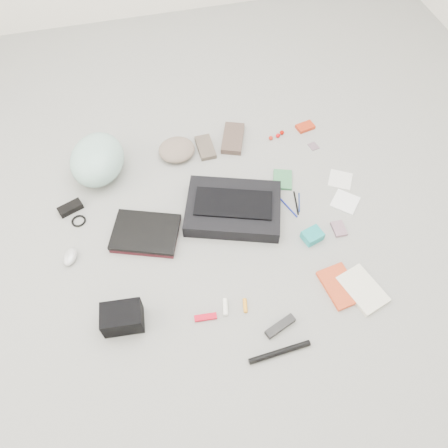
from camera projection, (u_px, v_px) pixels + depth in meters
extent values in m
plane|color=gray|center=(224.00, 230.00, 2.20)|extent=(4.00, 4.00, 0.00)
cube|color=black|center=(233.00, 208.00, 2.22)|extent=(0.56, 0.47, 0.08)
cube|color=black|center=(233.00, 203.00, 2.19)|extent=(0.42, 0.29, 0.01)
cube|color=#48151C|center=(146.00, 234.00, 2.17)|extent=(0.38, 0.33, 0.02)
cube|color=black|center=(145.00, 232.00, 2.15)|extent=(0.38, 0.33, 0.02)
ellipsoid|color=#9DCEC0|center=(97.00, 160.00, 2.32)|extent=(0.37, 0.42, 0.21)
ellipsoid|color=#816E5E|center=(177.00, 150.00, 2.46)|extent=(0.23, 0.22, 0.07)
cube|color=brown|center=(205.00, 147.00, 2.50)|extent=(0.09, 0.18, 0.03)
cube|color=brown|center=(233.00, 138.00, 2.53)|extent=(0.19, 0.26, 0.03)
cube|color=black|center=(70.00, 208.00, 2.25)|extent=(0.13, 0.10, 0.03)
torus|color=black|center=(79.00, 221.00, 2.22)|extent=(0.10, 0.10, 0.01)
ellipsoid|color=#BBBBBC|center=(70.00, 257.00, 2.09)|extent=(0.09, 0.11, 0.04)
cube|color=black|center=(122.00, 318.00, 1.88)|extent=(0.18, 0.14, 0.11)
cube|color=red|center=(206.00, 317.00, 1.93)|extent=(0.10, 0.04, 0.02)
cylinder|color=white|center=(225.00, 307.00, 1.96)|extent=(0.04, 0.08, 0.02)
cylinder|color=orange|center=(245.00, 306.00, 1.96)|extent=(0.03, 0.07, 0.02)
cube|color=black|center=(280.00, 326.00, 1.90)|extent=(0.15, 0.09, 0.03)
cylinder|color=black|center=(280.00, 352.00, 1.84)|extent=(0.28, 0.04, 0.03)
cube|color=#E64A21|center=(340.00, 286.00, 2.01)|extent=(0.17, 0.23, 0.02)
cube|color=beige|center=(362.00, 290.00, 2.00)|extent=(0.20, 0.25, 0.02)
cube|color=#337546|center=(283.00, 180.00, 2.37)|extent=(0.14, 0.16, 0.02)
cylinder|color=#132095|center=(288.00, 207.00, 2.27)|extent=(0.06, 0.14, 0.01)
cylinder|color=black|center=(296.00, 203.00, 2.29)|extent=(0.04, 0.15, 0.01)
cylinder|color=navy|center=(299.00, 202.00, 2.29)|extent=(0.05, 0.12, 0.01)
cube|color=teal|center=(312.00, 236.00, 2.15)|extent=(0.11, 0.10, 0.05)
cube|color=gray|center=(339.00, 229.00, 2.19)|extent=(0.06, 0.09, 0.02)
cube|color=silver|center=(340.00, 180.00, 2.38)|extent=(0.16, 0.16, 0.01)
cube|color=white|center=(345.00, 202.00, 2.29)|extent=(0.18, 0.18, 0.01)
sphere|color=#B31F12|center=(271.00, 138.00, 2.54)|extent=(0.03, 0.03, 0.03)
sphere|color=#C60409|center=(278.00, 136.00, 2.55)|extent=(0.03, 0.03, 0.02)
sphere|color=#A90800|center=(282.00, 133.00, 2.56)|extent=(0.03, 0.03, 0.03)
cube|color=red|center=(305.00, 127.00, 2.59)|extent=(0.11, 0.08, 0.02)
cube|color=slate|center=(314.00, 146.00, 2.52)|extent=(0.06, 0.07, 0.00)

